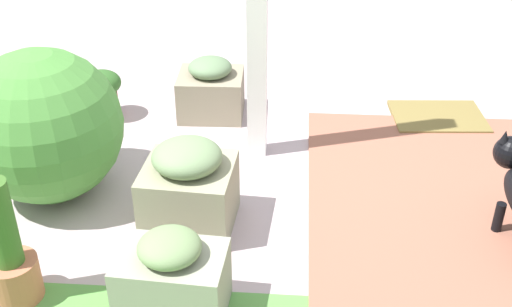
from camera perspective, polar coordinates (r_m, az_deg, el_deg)
The scene contains 9 objects.
ground_plane at distance 3.81m, azimuth 5.16°, elevation -2.18°, with size 12.00×12.00×0.00m, color #B39EA3.
brick_path at distance 3.62m, azimuth 19.17°, elevation -5.90°, with size 1.80×2.40×0.02m, color #985D48.
stone_planter_nearest at distance 4.44m, azimuth -4.04°, elevation 5.69°, with size 0.45×0.40×0.42m.
stone_planter_mid at distance 3.32m, azimuth -5.99°, elevation -3.01°, with size 0.49×0.46×0.49m.
stone_planter_far at distance 2.84m, azimuth -7.47°, elevation -10.95°, with size 0.49×0.35×0.42m.
round_shrub at distance 3.64m, azimuth -18.35°, elevation 2.34°, with size 0.85×0.85×0.85m, color #4B8B3A.
terracotta_pot_broad at distance 4.52m, azimuth -13.56°, elevation 5.41°, with size 0.28×0.28×0.34m.
terracotta_pot_tall at distance 3.07m, azimuth -21.10°, elevation -8.74°, with size 0.23×0.23×0.63m.
doormat at distance 4.61m, azimuth 15.89°, elevation 3.14°, with size 0.62×0.47×0.03m, color olive.
Camera 1 is at (0.12, 3.19, 2.08)m, focal length 44.91 mm.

